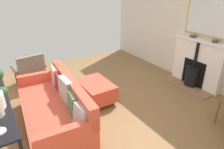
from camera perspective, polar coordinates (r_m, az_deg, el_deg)
ground_plane at (r=3.85m, az=-5.13°, el=-11.37°), size 5.54×6.07×0.01m
wall_left at (r=5.08m, az=23.82°, el=13.46°), size 0.12×6.07×2.88m
fireplace at (r=5.04m, az=22.96°, el=2.30°), size 0.54×1.31×1.13m
mirror_over_mantel at (r=4.85m, az=25.92°, el=14.91°), size 0.04×1.05×0.88m
mantel_bowl_near at (r=4.98m, az=22.20°, el=10.08°), size 0.16×0.16×0.04m
mantel_bowl_far at (r=4.70m, az=27.35°, el=8.46°), size 0.12×0.12×0.05m
sofa at (r=3.52m, az=-15.85°, el=-8.97°), size 1.03×2.05×0.83m
ottoman at (r=4.14m, az=-4.66°, el=-4.37°), size 0.58×0.84×0.41m
armchair_accent at (r=5.05m, az=-22.46°, el=1.72°), size 0.74×0.66×0.79m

